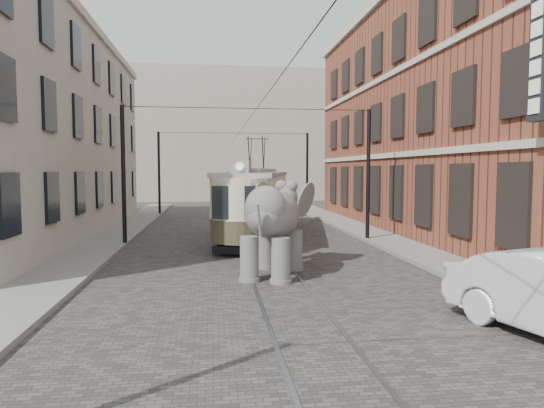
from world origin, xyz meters
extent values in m
plane|color=#494643|center=(0.00, 0.00, 0.00)|extent=(120.00, 120.00, 0.00)
cube|color=slate|center=(6.00, 0.00, 0.07)|extent=(2.00, 60.00, 0.15)
cube|color=slate|center=(-6.50, 0.00, 0.07)|extent=(2.00, 60.00, 0.15)
cube|color=brown|center=(11.00, 9.00, 6.00)|extent=(8.00, 26.00, 12.00)
cube|color=#A09885|center=(-11.00, 10.00, 5.00)|extent=(7.00, 24.00, 10.00)
cube|color=#A09885|center=(0.00, 40.00, 7.00)|extent=(28.00, 10.00, 14.00)
camera|label=1|loc=(-1.88, -15.04, 3.26)|focal=31.59mm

